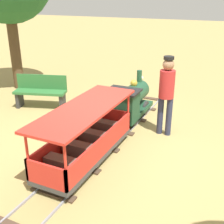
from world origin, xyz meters
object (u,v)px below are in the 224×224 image
(passenger_car, at_px, (86,140))
(conductor_person, at_px, (166,90))
(locomotive, at_px, (130,101))
(park_bench, at_px, (41,92))

(passenger_car, relative_size, conductor_person, 1.45)
(passenger_car, distance_m, conductor_person, 1.92)
(locomotive, relative_size, conductor_person, 0.89)
(conductor_person, bearing_deg, locomotive, 160.11)
(conductor_person, distance_m, park_bench, 3.31)
(passenger_car, height_order, conductor_person, conductor_person)
(conductor_person, relative_size, park_bench, 1.19)
(locomotive, bearing_deg, park_bench, -176.11)
(locomotive, distance_m, park_bench, 2.36)
(passenger_car, height_order, park_bench, passenger_car)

